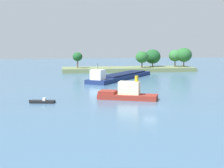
% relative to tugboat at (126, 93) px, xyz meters
% --- Properties ---
extents(ground_plane, '(400.00, 400.00, 0.00)m').
position_rel_tugboat_xyz_m(ground_plane, '(2.46, -9.14, -1.21)').
color(ground_plane, '#3D607F').
extents(treeline_island, '(53.44, 15.10, 9.44)m').
position_rel_tugboat_xyz_m(treeline_island, '(19.41, 68.46, 1.64)').
color(treeline_island, '#66754C').
rests_on(treeline_island, ground).
extents(tugboat, '(12.44, 8.06, 4.83)m').
position_rel_tugboat_xyz_m(tugboat, '(0.00, 0.00, 0.00)').
color(tugboat, maroon).
rests_on(tugboat, ground).
extents(small_motorboat, '(4.99, 2.73, 0.95)m').
position_rel_tugboat_xyz_m(small_motorboat, '(-16.60, -1.66, -0.96)').
color(small_motorboat, black).
rests_on(small_motorboat, ground).
extents(cargo_barge, '(25.69, 32.75, 5.84)m').
position_rel_tugboat_xyz_m(cargo_barge, '(5.77, 38.60, -0.28)').
color(cargo_barge, navy).
rests_on(cargo_barge, ground).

